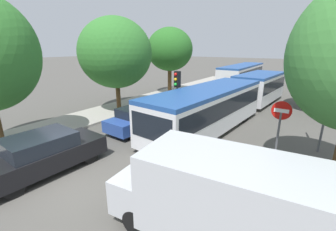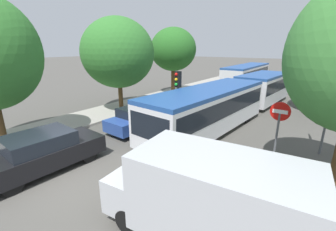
{
  "view_description": "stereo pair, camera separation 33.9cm",
  "coord_description": "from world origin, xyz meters",
  "px_view_note": "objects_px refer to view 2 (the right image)",
  "views": [
    {
      "loc": [
        6.57,
        -3.87,
        4.71
      ],
      "look_at": [
        0.2,
        5.59,
        1.2
      ],
      "focal_mm": 24.0,
      "sensor_mm": 36.0,
      "label": 1
    },
    {
      "loc": [
        6.85,
        -3.68,
        4.71
      ],
      "look_at": [
        0.2,
        5.59,
        1.2
      ],
      "focal_mm": 24.0,
      "sensor_mm": 36.0,
      "label": 2
    }
  ],
  "objects_px": {
    "queued_car_black": "(43,152)",
    "tree_left_far": "(173,50)",
    "traffic_light": "(178,87)",
    "queued_car_white": "(189,99)",
    "articulated_bus": "(236,97)",
    "white_van": "(209,197)",
    "direction_sign_post": "(331,99)",
    "tree_left_mid": "(119,55)",
    "no_entry_sign": "(278,127)",
    "queued_car_blue": "(139,118)",
    "city_bus_rear": "(247,74)"
  },
  "relations": [
    {
      "from": "queued_car_black",
      "to": "tree_left_far",
      "type": "relative_size",
      "value": 0.69
    },
    {
      "from": "traffic_light",
      "to": "queued_car_white",
      "type": "bearing_deg",
      "value": -146.22
    },
    {
      "from": "tree_left_far",
      "to": "queued_car_black",
      "type": "bearing_deg",
      "value": -74.38
    },
    {
      "from": "articulated_bus",
      "to": "white_van",
      "type": "xyz_separation_m",
      "value": [
        3.09,
        -10.61,
        -0.21
      ]
    },
    {
      "from": "white_van",
      "to": "traffic_light",
      "type": "xyz_separation_m",
      "value": [
        -5.08,
        6.31,
        1.26
      ]
    },
    {
      "from": "queued_car_black",
      "to": "direction_sign_post",
      "type": "bearing_deg",
      "value": -44.6
    },
    {
      "from": "tree_left_mid",
      "to": "tree_left_far",
      "type": "xyz_separation_m",
      "value": [
        -0.33,
        7.36,
        0.3
      ]
    },
    {
      "from": "tree_left_mid",
      "to": "tree_left_far",
      "type": "bearing_deg",
      "value": 92.6
    },
    {
      "from": "no_entry_sign",
      "to": "tree_left_mid",
      "type": "xyz_separation_m",
      "value": [
        -11.3,
        2.78,
        2.26
      ]
    },
    {
      "from": "queued_car_white",
      "to": "tree_left_mid",
      "type": "bearing_deg",
      "value": 135.04
    },
    {
      "from": "white_van",
      "to": "queued_car_black",
      "type": "bearing_deg",
      "value": 0.22
    },
    {
      "from": "queued_car_blue",
      "to": "no_entry_sign",
      "type": "xyz_separation_m",
      "value": [
        7.44,
        -0.52,
        1.17
      ]
    },
    {
      "from": "no_entry_sign",
      "to": "tree_left_far",
      "type": "bearing_deg",
      "value": -131.07
    },
    {
      "from": "city_bus_rear",
      "to": "tree_left_mid",
      "type": "distance_m",
      "value": 18.37
    },
    {
      "from": "traffic_light",
      "to": "tree_left_mid",
      "type": "distance_m",
      "value": 5.9
    },
    {
      "from": "queued_car_white",
      "to": "city_bus_rear",
      "type": "bearing_deg",
      "value": 2.92
    },
    {
      "from": "articulated_bus",
      "to": "direction_sign_post",
      "type": "bearing_deg",
      "value": 62.57
    },
    {
      "from": "queued_car_black",
      "to": "queued_car_blue",
      "type": "xyz_separation_m",
      "value": [
        -0.05,
        5.57,
        -0.08
      ]
    },
    {
      "from": "queued_car_blue",
      "to": "white_van",
      "type": "distance_m",
      "value": 8.41
    },
    {
      "from": "city_bus_rear",
      "to": "white_van",
      "type": "xyz_separation_m",
      "value": [
        6.76,
        -24.89,
        -0.2
      ]
    },
    {
      "from": "city_bus_rear",
      "to": "traffic_light",
      "type": "xyz_separation_m",
      "value": [
        1.68,
        -18.58,
        1.06
      ]
    },
    {
      "from": "queued_car_black",
      "to": "no_entry_sign",
      "type": "distance_m",
      "value": 9.02
    },
    {
      "from": "no_entry_sign",
      "to": "tree_left_mid",
      "type": "distance_m",
      "value": 11.85
    },
    {
      "from": "city_bus_rear",
      "to": "tree_left_mid",
      "type": "relative_size",
      "value": 1.72
    },
    {
      "from": "queued_car_black",
      "to": "white_van",
      "type": "height_order",
      "value": "white_van"
    },
    {
      "from": "articulated_bus",
      "to": "tree_left_far",
      "type": "bearing_deg",
      "value": -111.39
    },
    {
      "from": "traffic_light",
      "to": "tree_left_mid",
      "type": "relative_size",
      "value": 0.5
    },
    {
      "from": "traffic_light",
      "to": "tree_left_mid",
      "type": "height_order",
      "value": "tree_left_mid"
    },
    {
      "from": "queued_car_black",
      "to": "white_van",
      "type": "xyz_separation_m",
      "value": [
        6.76,
        0.68,
        0.46
      ]
    },
    {
      "from": "city_bus_rear",
      "to": "traffic_light",
      "type": "relative_size",
      "value": 3.41
    },
    {
      "from": "direction_sign_post",
      "to": "tree_left_mid",
      "type": "distance_m",
      "value": 12.84
    },
    {
      "from": "articulated_bus",
      "to": "queued_car_white",
      "type": "distance_m",
      "value": 3.78
    },
    {
      "from": "tree_left_mid",
      "to": "queued_car_blue",
      "type": "bearing_deg",
      "value": -30.37
    },
    {
      "from": "articulated_bus",
      "to": "no_entry_sign",
      "type": "height_order",
      "value": "no_entry_sign"
    },
    {
      "from": "queued_car_blue",
      "to": "direction_sign_post",
      "type": "height_order",
      "value": "direction_sign_post"
    },
    {
      "from": "queued_car_white",
      "to": "tree_left_far",
      "type": "height_order",
      "value": "tree_left_far"
    },
    {
      "from": "white_van",
      "to": "tree_left_mid",
      "type": "distance_m",
      "value": 13.18
    },
    {
      "from": "articulated_bus",
      "to": "direction_sign_post",
      "type": "xyz_separation_m",
      "value": [
        5.16,
        -3.26,
        1.12
      ]
    },
    {
      "from": "city_bus_rear",
      "to": "queued_car_white",
      "type": "height_order",
      "value": "city_bus_rear"
    },
    {
      "from": "queued_car_white",
      "to": "tree_left_mid",
      "type": "height_order",
      "value": "tree_left_mid"
    },
    {
      "from": "queued_car_blue",
      "to": "articulated_bus",
      "type": "bearing_deg",
      "value": -29.93
    },
    {
      "from": "no_entry_sign",
      "to": "direction_sign_post",
      "type": "bearing_deg",
      "value": 154.0
    },
    {
      "from": "queued_car_white",
      "to": "traffic_light",
      "type": "xyz_separation_m",
      "value": [
        1.74,
        -4.3,
        1.73
      ]
    },
    {
      "from": "articulated_bus",
      "to": "no_entry_sign",
      "type": "distance_m",
      "value": 7.27
    },
    {
      "from": "tree_left_mid",
      "to": "traffic_light",
      "type": "bearing_deg",
      "value": -8.55
    },
    {
      "from": "queued_car_blue",
      "to": "queued_car_white",
      "type": "relative_size",
      "value": 0.91
    },
    {
      "from": "direction_sign_post",
      "to": "white_van",
      "type": "bearing_deg",
      "value": 63.65
    },
    {
      "from": "articulated_bus",
      "to": "traffic_light",
      "type": "relative_size",
      "value": 5.02
    },
    {
      "from": "tree_left_mid",
      "to": "queued_car_white",
      "type": "bearing_deg",
      "value": 41.89
    },
    {
      "from": "articulated_bus",
      "to": "tree_left_far",
      "type": "distance_m",
      "value": 9.32
    }
  ]
}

